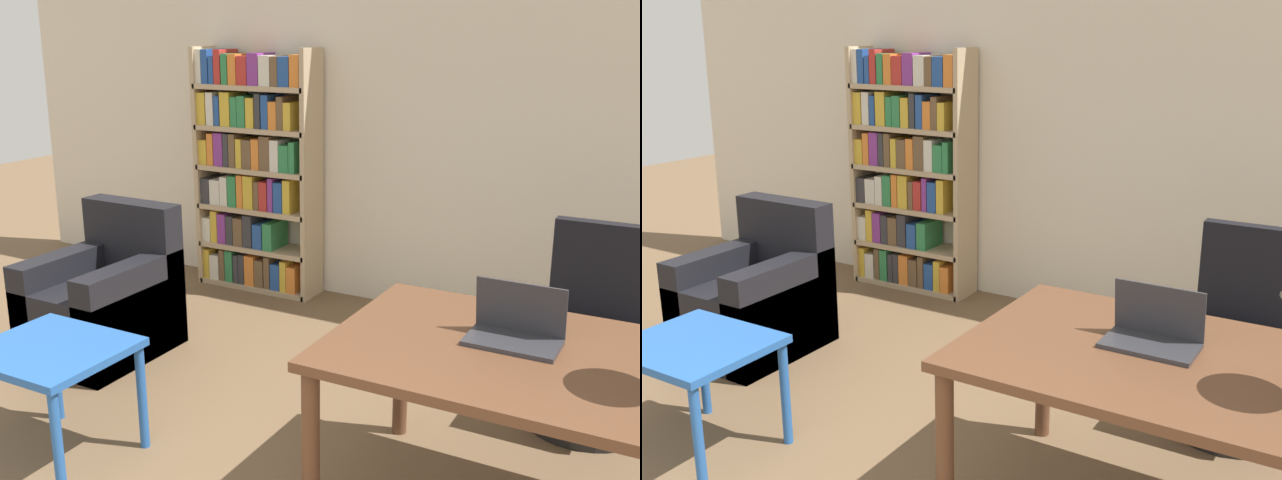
{
  "view_description": "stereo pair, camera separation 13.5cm",
  "coord_description": "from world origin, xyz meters",
  "views": [
    {
      "loc": [
        1.3,
        -0.18,
        1.89
      ],
      "look_at": [
        -0.24,
        2.63,
        0.99
      ],
      "focal_mm": 42.0,
      "sensor_mm": 36.0,
      "label": 1
    },
    {
      "loc": [
        1.42,
        -0.11,
        1.89
      ],
      "look_at": [
        -0.24,
        2.63,
        0.99
      ],
      "focal_mm": 42.0,
      "sensor_mm": 36.0,
      "label": 2
    }
  ],
  "objects": [
    {
      "name": "armchair",
      "position": [
        -1.86,
        2.89,
        0.3
      ],
      "size": [
        0.66,
        0.78,
        0.88
      ],
      "color": "black",
      "rests_on": "ground_plane"
    },
    {
      "name": "laptop",
      "position": [
        0.68,
        2.51,
        0.79
      ],
      "size": [
        0.35,
        0.21,
        0.22
      ],
      "color": "#2D2D33",
      "rests_on": "desk"
    },
    {
      "name": "wall_back",
      "position": [
        0.0,
        4.53,
        1.35
      ],
      "size": [
        8.0,
        0.06,
        2.7
      ],
      "color": "beige",
      "rests_on": "ground_plane"
    },
    {
      "name": "side_table_blue",
      "position": [
        -1.2,
        1.92,
        0.46
      ],
      "size": [
        0.63,
        0.57,
        0.55
      ],
      "color": "#2356A3",
      "rests_on": "ground_plane"
    },
    {
      "name": "bookshelf",
      "position": [
        -1.73,
        4.34,
        0.88
      ],
      "size": [
        0.95,
        0.28,
        1.77
      ],
      "color": "tan",
      "rests_on": "ground_plane"
    },
    {
      "name": "office_chair",
      "position": [
        0.84,
        3.45,
        0.44
      ],
      "size": [
        0.58,
        0.58,
        0.98
      ],
      "color": "black",
      "rests_on": "ground_plane"
    },
    {
      "name": "desk",
      "position": [
        0.73,
        2.43,
        0.65
      ],
      "size": [
        1.43,
        0.99,
        0.74
      ],
      "color": "brown",
      "rests_on": "ground_plane"
    }
  ]
}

